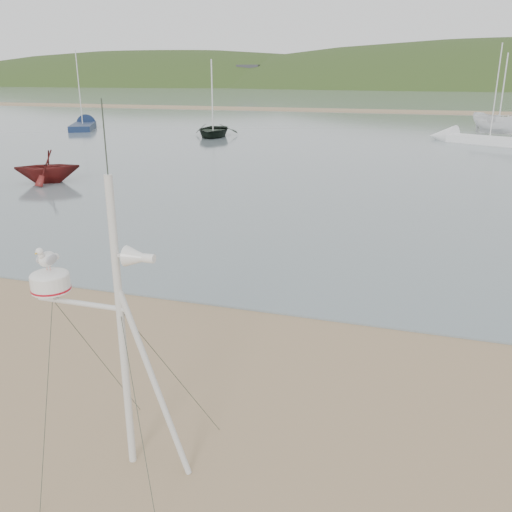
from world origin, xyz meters
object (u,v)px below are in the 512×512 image
(mast_rig, at_px, (121,388))
(boat_dark, at_px, (212,105))
(boat_white, at_px, (501,104))
(boat_red, at_px, (45,152))
(sailboat_blue_near, at_px, (86,125))
(sailboat_white_near, at_px, (462,138))

(mast_rig, height_order, boat_dark, boat_dark)
(boat_white, bearing_deg, boat_red, -174.13)
(mast_rig, distance_m, boat_red, 20.40)
(boat_red, relative_size, sailboat_blue_near, 0.38)
(boat_white, distance_m, sailboat_white_near, 6.49)
(mast_rig, xyz_separation_m, sailboat_white_near, (5.60, 38.12, -0.80))
(boat_white, bearing_deg, boat_dark, 153.57)
(mast_rig, distance_m, boat_dark, 38.04)
(sailboat_white_near, relative_size, sailboat_blue_near, 1.00)
(sailboat_blue_near, bearing_deg, sailboat_white_near, -2.27)
(mast_rig, relative_size, boat_red, 1.61)
(boat_red, height_order, boat_white, boat_white)
(sailboat_white_near, bearing_deg, mast_rig, -98.35)
(boat_dark, height_order, sailboat_blue_near, sailboat_blue_near)
(mast_rig, xyz_separation_m, boat_dark, (-13.11, 35.68, 1.37))
(boat_dark, distance_m, boat_red, 20.12)
(boat_red, bearing_deg, sailboat_white_near, 109.58)
(mast_rig, bearing_deg, boat_white, 78.96)
(sailboat_blue_near, bearing_deg, mast_rig, -55.21)
(boat_red, xyz_separation_m, boat_white, (21.65, 27.91, 1.05))
(mast_rig, relative_size, boat_white, 0.92)
(mast_rig, bearing_deg, boat_dark, 110.18)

